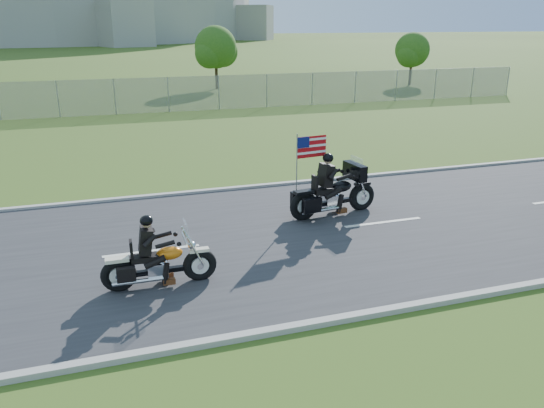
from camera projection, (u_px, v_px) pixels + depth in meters
name	position (u px, v px, depth m)	size (l,w,h in m)	color
ground	(236.00, 242.00, 12.81)	(420.00, 420.00, 0.00)	#334616
road	(236.00, 241.00, 12.81)	(120.00, 8.00, 0.04)	#28282B
curb_north	(204.00, 192.00, 16.44)	(120.00, 0.18, 0.12)	#9E9B93
curb_south	(293.00, 328.00, 9.15)	(120.00, 0.18, 0.12)	#9E9B93
fence	(58.00, 99.00, 29.03)	(60.00, 0.03, 2.00)	gray
tree_fence_near	(216.00, 49.00, 40.60)	(3.52, 3.28, 4.75)	#382316
tree_fence_far	(412.00, 52.00, 43.52)	(3.08, 2.87, 4.20)	#382316
motorcycle_lead	(158.00, 264.00, 10.53)	(2.30, 0.55, 1.55)	black
motorcycle_follow	(333.00, 194.00, 14.38)	(2.65, 0.97, 2.22)	black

